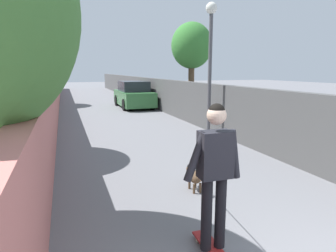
{
  "coord_description": "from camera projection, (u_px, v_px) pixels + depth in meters",
  "views": [
    {
      "loc": [
        -0.94,
        2.29,
        2.19
      ],
      "look_at": [
        4.86,
        0.22,
        1.0
      ],
      "focal_mm": 31.12,
      "sensor_mm": 36.0,
      "label": 1
    }
  ],
  "objects": [
    {
      "name": "ground_plane",
      "position": [
        112.0,
        113.0,
        14.99
      ],
      "size": [
        80.0,
        80.0,
        0.0
      ],
      "primitive_type": "plane",
      "color": "slate"
    },
    {
      "name": "wall_left",
      "position": [
        53.0,
        103.0,
        12.08
      ],
      "size": [
        48.0,
        0.3,
        1.64
      ],
      "primitive_type": "cube",
      "color": "#CC726B",
      "rests_on": "ground"
    },
    {
      "name": "fence_right",
      "position": [
        176.0,
        98.0,
        13.89
      ],
      "size": [
        48.0,
        0.3,
        1.7
      ],
      "primitive_type": "cube",
      "color": "#4C4C4C",
      "rests_on": "ground"
    },
    {
      "name": "tree_left_near",
      "position": [
        33.0,
        60.0,
        17.77
      ],
      "size": [
        2.91,
        2.91,
        4.03
      ],
      "color": "brown",
      "rests_on": "ground"
    },
    {
      "name": "tree_right_far",
      "position": [
        192.0,
        47.0,
        14.74
      ],
      "size": [
        2.08,
        2.08,
        4.56
      ],
      "color": "brown",
      "rests_on": "ground"
    },
    {
      "name": "lamp_post",
      "position": [
        210.0,
        47.0,
        9.23
      ],
      "size": [
        0.36,
        0.36,
        4.26
      ],
      "color": "#4C4C51",
      "rests_on": "ground"
    },
    {
      "name": "skateboard",
      "position": [
        212.0,
        249.0,
        3.52
      ],
      "size": [
        0.81,
        0.23,
        0.08
      ],
      "color": "maroon",
      "rests_on": "ground"
    },
    {
      "name": "person_skateboarder",
      "position": [
        215.0,
        166.0,
        3.32
      ],
      "size": [
        0.23,
        0.71,
        1.75
      ],
      "color": "black",
      "rests_on": "skateboard"
    },
    {
      "name": "dog",
      "position": [
        194.0,
        176.0,
        5.34
      ],
      "size": [
        2.09,
        0.71,
        1.06
      ],
      "color": "brown",
      "rests_on": "ground"
    },
    {
      "name": "car_near",
      "position": [
        134.0,
        95.0,
        17.15
      ],
      "size": [
        3.95,
        1.8,
        1.54
      ],
      "color": "#336B38",
      "rests_on": "ground"
    }
  ]
}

